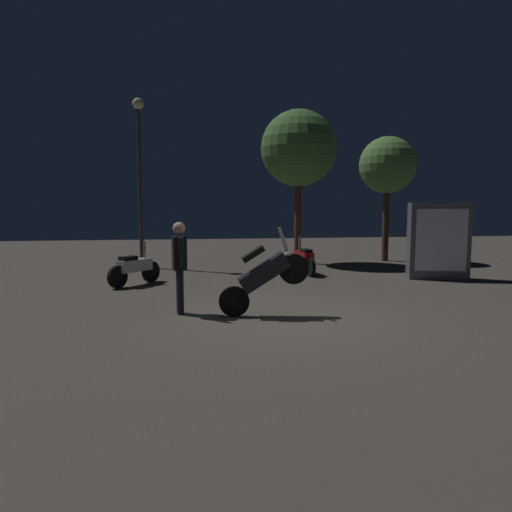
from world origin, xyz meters
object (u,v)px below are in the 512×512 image
object	(u,v)px
person_rider_beside	(179,259)
motorcycle_black_foreground	(264,276)
motorcycle_red_parked_left	(304,259)
motorcycle_white_parked_right	(135,268)
streetlamp_near	(140,162)
kiosk_billboard	(438,241)

from	to	relation	value
person_rider_beside	motorcycle_black_foreground	bearing A→B (deg)	-22.13
motorcycle_red_parked_left	motorcycle_white_parked_right	size ratio (longest dim) A/B	1.28
motorcycle_white_parked_right	motorcycle_black_foreground	bearing A→B (deg)	-101.73
streetlamp_near	motorcycle_white_parked_right	bearing A→B (deg)	-87.71
person_rider_beside	motorcycle_white_parked_right	bearing A→B (deg)	101.45
motorcycle_black_foreground	streetlamp_near	world-z (taller)	streetlamp_near
motorcycle_red_parked_left	streetlamp_near	bearing A→B (deg)	58.96
motorcycle_red_parked_left	kiosk_billboard	size ratio (longest dim) A/B	0.79
motorcycle_black_foreground	kiosk_billboard	xyz separation A→B (m)	(5.46, 3.56, 0.31)
motorcycle_red_parked_left	motorcycle_white_parked_right	distance (m)	4.91
motorcycle_black_foreground	streetlamp_near	distance (m)	8.17
person_rider_beside	motorcycle_red_parked_left	bearing A→B (deg)	44.29
person_rider_beside	streetlamp_near	size ratio (longest dim) A/B	0.32
streetlamp_near	kiosk_billboard	size ratio (longest dim) A/B	2.57
motorcycle_red_parked_left	streetlamp_near	world-z (taller)	streetlamp_near
motorcycle_white_parked_right	person_rider_beside	bearing A→B (deg)	-118.19
motorcycle_red_parked_left	streetlamp_near	xyz separation A→B (m)	(-4.88, 2.19, 2.96)
motorcycle_white_parked_right	person_rider_beside	distance (m)	3.61
streetlamp_near	kiosk_billboard	bearing A→B (deg)	-23.55
motorcycle_black_foreground	motorcycle_white_parked_right	xyz separation A→B (m)	(-2.72, 3.73, -0.31)
motorcycle_black_foreground	streetlamp_near	bearing A→B (deg)	113.44
person_rider_beside	kiosk_billboard	bearing A→B (deg)	16.32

